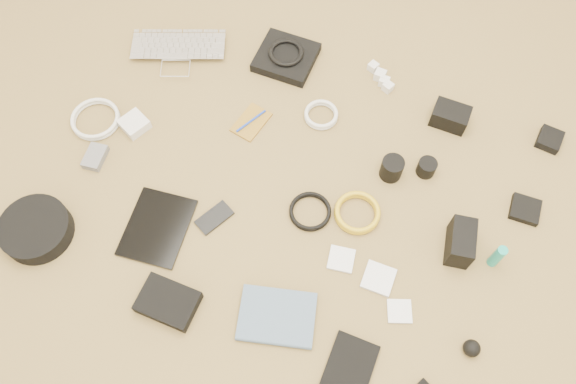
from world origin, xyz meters
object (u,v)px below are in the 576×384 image
at_px(dslr_camera, 450,116).
at_px(phone, 214,218).
at_px(headphone_case, 36,229).
at_px(paperback, 273,345).
at_px(tablet, 157,227).
at_px(laptop, 177,57).

relative_size(dslr_camera, phone, 1.03).
relative_size(phone, headphone_case, 0.54).
bearing_deg(paperback, headphone_case, 71.94).
bearing_deg(paperback, phone, 32.90).
height_order(dslr_camera, phone, dslr_camera).
bearing_deg(phone, paperback, -15.87).
distance_m(tablet, headphone_case, 0.34).
distance_m(laptop, paperback, 1.01).
height_order(dslr_camera, tablet, dslr_camera).
bearing_deg(tablet, paperback, -29.50).
distance_m(tablet, phone, 0.17).
distance_m(laptop, dslr_camera, 0.92).
bearing_deg(headphone_case, dslr_camera, 41.76).
bearing_deg(laptop, headphone_case, -118.10).
distance_m(headphone_case, paperback, 0.75).
bearing_deg(dslr_camera, paperback, -105.24).
bearing_deg(phone, dslr_camera, 73.39).
height_order(phone, paperback, paperback).
height_order(laptop, tablet, laptop).
xyz_separation_m(tablet, paperback, (0.45, -0.17, 0.01)).
relative_size(dslr_camera, paperback, 0.55).
xyz_separation_m(laptop, phone, (0.39, -0.47, -0.01)).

